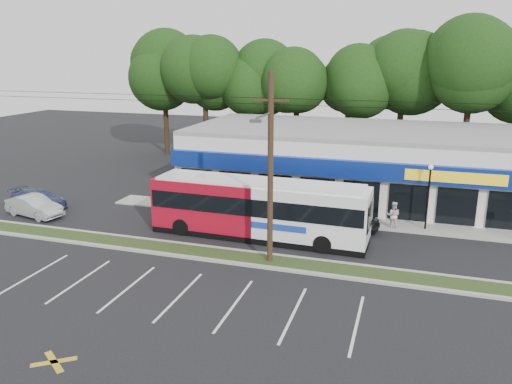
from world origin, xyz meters
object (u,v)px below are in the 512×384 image
object	(u,v)px
car_dark	(344,217)
car_silver	(34,206)
pedestrian_a	(351,222)
metrobus	(259,207)
pedestrian_b	(393,215)
lamp_post	(429,190)
utility_pole	(267,164)
car_blue	(39,199)

from	to	relation	value
car_dark	car_silver	bearing A→B (deg)	108.00
car_dark	pedestrian_a	xyz separation A→B (m)	(0.60, -1.13, 0.10)
metrobus	pedestrian_b	world-z (taller)	metrobus
metrobus	car_dark	distance (m)	5.72
lamp_post	pedestrian_a	size ratio (longest dim) A/B	2.44
lamp_post	car_dark	distance (m)	5.48
utility_pole	car_silver	distance (m)	18.23
metrobus	pedestrian_a	bearing A→B (deg)	20.71
utility_pole	car_silver	size ratio (longest dim) A/B	11.44
car_silver	lamp_post	bearing A→B (deg)	-66.87
lamp_post	car_silver	bearing A→B (deg)	-168.64
car_silver	pedestrian_b	distance (m)	24.06
car_silver	pedestrian_a	size ratio (longest dim) A/B	2.51
utility_pole	metrobus	size ratio (longest dim) A/B	3.77
car_dark	car_blue	distance (m)	21.87
utility_pole	pedestrian_b	xyz separation A→B (m)	(6.17, 7.57, -4.52)
lamp_post	pedestrian_b	bearing A→B (deg)	-171.47
car_dark	utility_pole	bearing A→B (deg)	161.51
lamp_post	metrobus	size ratio (longest dim) A/B	0.32
car_blue	car_silver	bearing A→B (deg)	-139.35
car_dark	pedestrian_b	bearing A→B (deg)	-64.08
car_silver	pedestrian_b	world-z (taller)	pedestrian_b
metrobus	car_silver	bearing A→B (deg)	-175.58
utility_pole	car_blue	distance (m)	19.72
car_blue	pedestrian_b	size ratio (longest dim) A/B	2.51
lamp_post	pedestrian_a	xyz separation A→B (m)	(-4.37, -2.43, -1.80)
metrobus	pedestrian_b	distance (m)	8.74
car_blue	utility_pole	bearing A→B (deg)	-96.18
car_silver	car_blue	world-z (taller)	car_silver
lamp_post	pedestrian_a	world-z (taller)	lamp_post
car_silver	pedestrian_b	xyz separation A→B (m)	(23.56, 4.84, 0.17)
metrobus	car_dark	world-z (taller)	metrobus
lamp_post	car_blue	bearing A→B (deg)	-172.94
car_silver	car_dark	bearing A→B (deg)	-67.66
lamp_post	car_dark	xyz separation A→B (m)	(-4.97, -1.29, -1.90)
car_silver	pedestrian_b	size ratio (longest dim) A/B	2.45
utility_pole	pedestrian_a	bearing A→B (deg)	55.09
utility_pole	metrobus	bearing A→B (deg)	113.36
utility_pole	lamp_post	bearing A→B (deg)	43.95
lamp_post	metrobus	world-z (taller)	lamp_post
lamp_post	pedestrian_a	distance (m)	5.31
lamp_post	car_silver	size ratio (longest dim) A/B	0.97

